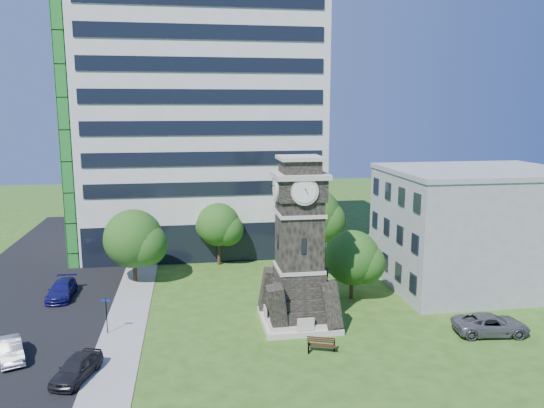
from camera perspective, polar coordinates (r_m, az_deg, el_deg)
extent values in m
plane|color=#2C5317|center=(37.59, -1.13, -14.08)|extent=(160.00, 160.00, 0.00)
cube|color=gray|center=(42.18, -15.27, -11.63)|extent=(3.00, 70.00, 0.06)
cube|color=black|center=(43.99, -26.56, -11.48)|extent=(14.00, 80.00, 0.02)
cube|color=beige|center=(39.79, 2.86, -12.36)|extent=(5.40, 5.40, 0.40)
cube|color=beige|center=(39.65, 2.86, -11.89)|extent=(4.80, 4.80, 0.30)
cube|color=black|center=(37.65, 2.95, -2.48)|extent=(3.00, 3.00, 6.40)
cube|color=beige|center=(38.43, 2.91, -6.84)|extent=(3.25, 3.25, 0.25)
cube|color=beige|center=(37.45, 2.97, -0.98)|extent=(3.25, 3.25, 0.25)
cube|color=black|center=(36.45, 3.43, -4.53)|extent=(0.35, 0.08, 1.10)
cube|color=black|center=(37.14, 2.99, 1.74)|extent=(3.30, 3.30, 1.60)
cube|color=beige|center=(37.01, 3.00, 3.12)|extent=(3.70, 3.70, 0.35)
cylinder|color=white|center=(35.43, 3.58, 1.32)|extent=(1.56, 0.06, 1.56)
cylinder|color=white|center=(36.81, 0.29, 1.68)|extent=(0.06, 1.56, 1.56)
cube|color=black|center=(36.94, 3.01, 4.04)|extent=(2.60, 2.60, 0.90)
cube|color=beige|center=(36.88, 3.02, 4.97)|extent=(3.00, 3.00, 0.25)
cube|color=silver|center=(59.97, -7.48, 8.75)|extent=(25.00, 15.00, 28.00)
cube|color=black|center=(54.45, -6.98, -4.16)|extent=(24.50, 0.80, 4.00)
cube|color=#A2A5A8|center=(49.74, 20.99, -2.61)|extent=(15.00, 12.00, 10.00)
cube|color=#A2A5A8|center=(48.91, 21.38, 3.34)|extent=(15.20, 12.20, 0.40)
imported|color=black|center=(34.05, -20.28, -16.19)|extent=(2.81, 4.34, 1.37)
imported|color=#989A9F|center=(37.98, -26.34, -13.89)|extent=(2.70, 4.06, 1.27)
imported|color=navy|center=(47.71, -21.69, -8.58)|extent=(1.91, 4.68, 1.36)
imported|color=#55565B|center=(40.64, 22.48, -11.88)|extent=(5.37, 2.93, 1.43)
cube|color=black|center=(35.31, 3.96, -15.15)|extent=(0.06, 0.45, 0.71)
cube|color=black|center=(35.70, 6.74, -14.90)|extent=(0.06, 0.45, 0.71)
cube|color=black|center=(35.45, 5.36, -14.88)|extent=(1.82, 0.48, 0.04)
cube|color=black|center=(35.53, 5.27, -14.32)|extent=(1.82, 0.04, 0.40)
cylinder|color=black|center=(39.22, -17.36, -11.45)|extent=(0.06, 0.06, 2.60)
cube|color=#0D1698|center=(38.82, -17.45, -9.88)|extent=(0.62, 0.04, 0.16)
cylinder|color=#332114|center=(49.72, -14.53, -6.82)|extent=(0.35, 0.35, 2.33)
sphere|color=#33661E|center=(48.98, -14.68, -3.63)|extent=(5.26, 5.26, 5.26)
sphere|color=#33661E|center=(48.48, -13.48, -4.27)|extent=(3.94, 3.94, 3.94)
sphere|color=#33661E|center=(49.78, -15.65, -3.76)|extent=(3.68, 3.68, 3.68)
cylinder|color=#332114|center=(53.55, -5.74, -5.27)|extent=(0.32, 0.32, 2.39)
sphere|color=#245719|center=(52.85, -5.79, -2.21)|extent=(4.29, 4.29, 4.29)
sphere|color=#245719|center=(52.58, -4.82, -2.78)|extent=(3.22, 3.22, 3.22)
sphere|color=#245719|center=(53.40, -6.62, -2.39)|extent=(3.00, 3.00, 3.00)
cylinder|color=#332114|center=(54.34, 4.35, -4.78)|extent=(0.40, 0.40, 2.83)
sphere|color=#295218|center=(53.55, 4.40, -1.21)|extent=(5.67, 5.67, 5.67)
sphere|color=#295218|center=(53.39, 5.72, -1.86)|extent=(4.25, 4.25, 4.25)
sphere|color=#295218|center=(54.07, 3.20, -1.42)|extent=(3.97, 3.97, 3.97)
cylinder|color=#332114|center=(44.66, 8.54, -8.77)|extent=(0.32, 0.32, 2.03)
sphere|color=#2F5A1B|center=(43.91, 8.63, -5.71)|extent=(4.49, 4.49, 4.49)
sphere|color=#2F5A1B|center=(43.89, 9.92, -6.29)|extent=(3.37, 3.37, 3.37)
sphere|color=#2F5A1B|center=(44.27, 7.43, -5.85)|extent=(3.14, 3.14, 3.14)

